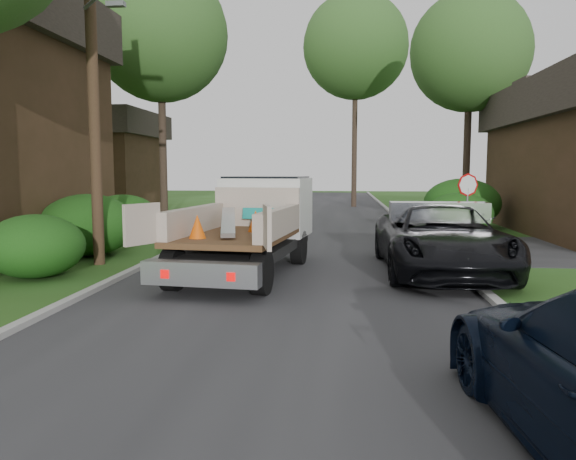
# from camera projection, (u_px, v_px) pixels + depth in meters

# --- Properties ---
(ground) EXTENTS (120.00, 120.00, 0.00)m
(ground) POSITION_uv_depth(u_px,v_px,m) (277.00, 316.00, 9.97)
(ground) COLOR #294F16
(ground) RESTS_ON ground
(road) EXTENTS (8.00, 90.00, 0.02)m
(road) POSITION_uv_depth(u_px,v_px,m) (309.00, 243.00, 19.87)
(road) COLOR #28282B
(road) RESTS_ON ground
(curb_left) EXTENTS (0.20, 90.00, 0.12)m
(curb_left) POSITION_uv_depth(u_px,v_px,m) (196.00, 240.00, 20.25)
(curb_left) COLOR #9E9E99
(curb_left) RESTS_ON ground
(curb_right) EXTENTS (0.20, 90.00, 0.12)m
(curb_right) POSITION_uv_depth(u_px,v_px,m) (427.00, 243.00, 19.48)
(curb_right) COLOR #9E9E99
(curb_right) RESTS_ON ground
(stop_sign) EXTENTS (0.71, 0.32, 2.48)m
(stop_sign) POSITION_uv_depth(u_px,v_px,m) (467.00, 195.00, 18.20)
(stop_sign) COLOR slate
(stop_sign) RESTS_ON ground
(utility_pole) EXTENTS (2.42, 1.25, 10.00)m
(utility_pole) POSITION_uv_depth(u_px,v_px,m) (93.00, 72.00, 14.86)
(utility_pole) COLOR #382619
(utility_pole) RESTS_ON ground
(house_left_far) EXTENTS (7.56, 7.56, 6.00)m
(house_left_far) POSITION_uv_depth(u_px,v_px,m) (90.00, 162.00, 32.69)
(house_left_far) COLOR #3A2917
(house_left_far) RESTS_ON ground
(hedge_left_a) EXTENTS (2.34, 2.34, 1.53)m
(hedge_left_a) POSITION_uv_depth(u_px,v_px,m) (35.00, 246.00, 13.44)
(hedge_left_a) COLOR #133B0D
(hedge_left_a) RESTS_ON ground
(hedge_left_b) EXTENTS (2.86, 2.86, 1.87)m
(hedge_left_b) POSITION_uv_depth(u_px,v_px,m) (88.00, 225.00, 16.91)
(hedge_left_b) COLOR #133B0D
(hedge_left_b) RESTS_ON ground
(hedge_left_c) EXTENTS (2.60, 2.60, 1.70)m
(hedge_left_c) POSITION_uv_depth(u_px,v_px,m) (123.00, 218.00, 20.42)
(hedge_left_c) COLOR #133B0D
(hedge_left_c) RESTS_ON ground
(hedge_right_a) EXTENTS (2.60, 2.60, 1.70)m
(hedge_right_a) POSITION_uv_depth(u_px,v_px,m) (460.00, 214.00, 22.20)
(hedge_right_a) COLOR #133B0D
(hedge_right_a) RESTS_ON ground
(hedge_right_b) EXTENTS (3.38, 3.38, 2.21)m
(hedge_right_b) POSITION_uv_depth(u_px,v_px,m) (462.00, 203.00, 25.08)
(hedge_right_b) COLOR #133B0D
(hedge_right_b) RESTS_ON ground
(tree_left_far) EXTENTS (6.40, 6.40, 12.20)m
(tree_left_far) POSITION_uv_depth(u_px,v_px,m) (160.00, 34.00, 26.54)
(tree_left_far) COLOR #2D2119
(tree_left_far) RESTS_ON ground
(tree_right_far) EXTENTS (6.00, 6.00, 11.50)m
(tree_right_far) POSITION_uv_depth(u_px,v_px,m) (470.00, 52.00, 28.16)
(tree_right_far) COLOR #2D2119
(tree_right_far) RESTS_ON ground
(tree_center_far) EXTENTS (7.20, 7.20, 14.60)m
(tree_center_far) POSITION_uv_depth(u_px,v_px,m) (356.00, 47.00, 38.31)
(tree_center_far) COLOR #2D2119
(tree_center_far) RESTS_ON ground
(flatbed_truck) EXTENTS (3.38, 6.62, 2.41)m
(flatbed_truck) POSITION_uv_depth(u_px,v_px,m) (255.00, 219.00, 14.68)
(flatbed_truck) COLOR black
(flatbed_truck) RESTS_ON ground
(black_pickup) EXTENTS (2.96, 6.27, 1.73)m
(black_pickup) POSITION_uv_depth(u_px,v_px,m) (441.00, 239.00, 13.99)
(black_pickup) COLOR black
(black_pickup) RESTS_ON ground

